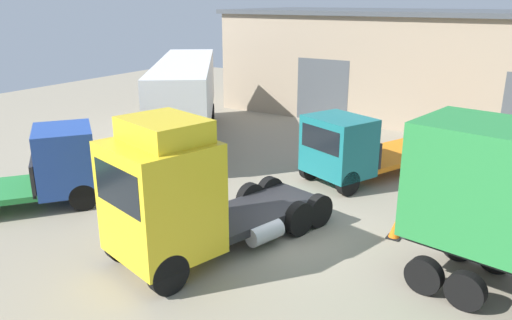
# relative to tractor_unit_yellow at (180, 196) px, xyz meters

# --- Properties ---
(ground_plane) EXTENTS (60.00, 60.00, 0.00)m
(ground_plane) POSITION_rel_tractor_unit_yellow_xyz_m (1.74, 3.11, -1.91)
(ground_plane) COLOR gray
(warehouse_building) EXTENTS (25.73, 9.90, 6.24)m
(warehouse_building) POSITION_rel_tractor_unit_yellow_xyz_m (1.74, 21.80, 1.21)
(warehouse_building) COLOR tan
(warehouse_building) RESTS_ON ground_plane
(tractor_unit_yellow) EXTENTS (4.17, 7.12, 4.08)m
(tractor_unit_yellow) POSITION_rel_tractor_unit_yellow_xyz_m (0.00, 0.00, 0.00)
(tractor_unit_yellow) COLOR yellow
(tractor_unit_yellow) RESTS_ON ground_plane
(container_trailer_grey) EXTENTS (8.83, 10.97, 4.02)m
(container_trailer_grey) POSITION_rel_tractor_unit_yellow_xyz_m (-7.60, 9.42, 0.66)
(container_trailer_grey) COLOR silver
(container_trailer_grey) RESTS_ON ground_plane
(flatbed_truck_teal) EXTENTS (5.49, 8.70, 2.68)m
(flatbed_truck_teal) POSITION_rel_tractor_unit_yellow_xyz_m (1.73, 8.96, -0.65)
(flatbed_truck_teal) COLOR #197075
(flatbed_truck_teal) RESTS_ON ground_plane
(flatbed_truck_blue) EXTENTS (6.93, 7.99, 2.67)m
(flatbed_truck_blue) POSITION_rel_tractor_unit_yellow_xyz_m (-7.01, 0.19, -0.65)
(flatbed_truck_blue) COLOR #2347A3
(flatbed_truck_blue) RESTS_ON ground_plane
(traffic_cone) EXTENTS (0.40, 0.40, 0.55)m
(traffic_cone) POSITION_rel_tractor_unit_yellow_xyz_m (4.51, 4.45, -1.66)
(traffic_cone) COLOR black
(traffic_cone) RESTS_ON ground_plane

